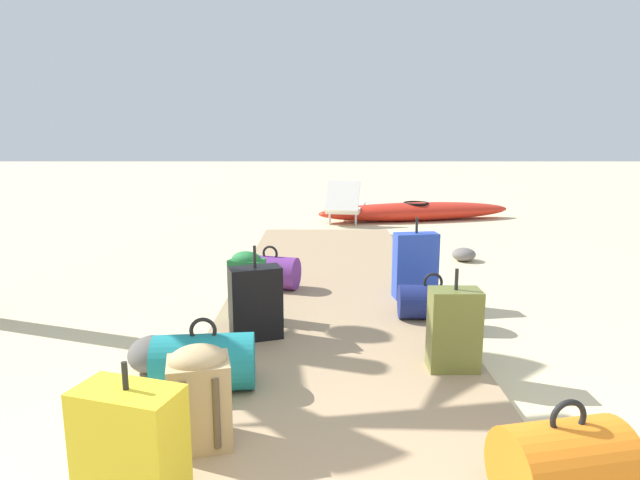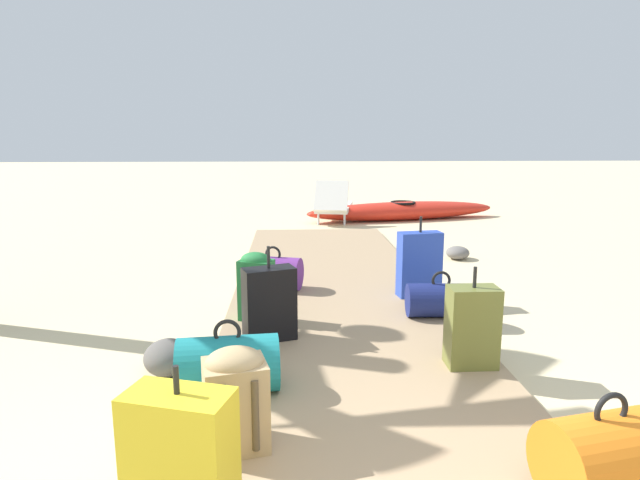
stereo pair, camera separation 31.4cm
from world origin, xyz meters
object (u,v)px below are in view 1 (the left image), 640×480
Objects in this scene: backpack_green at (249,283)px; kayak at (418,211)px; lounge_chair at (348,205)px; duffel_bag_purple at (273,272)px; duffel_bag_navy at (435,302)px; duffel_bag_teal at (207,362)px; duffel_bag_orange at (566,467)px; suitcase_black at (258,303)px; suitcase_yellow at (133,451)px; suitcase_blue at (418,266)px; backpack_tan at (202,393)px; suitcase_olive at (456,330)px.

backpack_green reaches higher than kayak.
lounge_chair is at bearing -172.41° from kayak.
duffel_bag_navy is at bearing -32.80° from duffel_bag_purple.
duffel_bag_teal reaches higher than duffel_bag_purple.
duffel_bag_purple is 0.39× the size of lounge_chair.
backpack_green reaches higher than duffel_bag_purple.
duffel_bag_purple is at bearing 84.91° from duffel_bag_teal.
suitcase_black is at bearing 127.98° from duffel_bag_orange.
duffel_bag_purple is 1.08× the size of backpack_green.
backpack_green is 2.40m from suitcase_yellow.
suitcase_yellow reaches higher than duffel_bag_orange.
suitcase_blue is at bearing 91.85° from duffel_bag_orange.
suitcase_blue is at bearing 93.93° from duffel_bag_navy.
kayak is at bearing 79.93° from suitcase_blue.
backpack_tan is 1.72m from suitcase_olive.
suitcase_blue is 1.23× the size of duffel_bag_teal.
duffel_bag_navy is 1.01m from suitcase_olive.
duffel_bag_teal is (-0.11, 0.60, -0.10)m from backpack_tan.
backpack_green is 0.15× the size of kayak.
duffel_bag_navy is 2.94m from suitcase_yellow.
lounge_chair is at bearing 81.88° from backpack_tan.
suitcase_black is at bearing -89.34° from duffel_bag_purple.
kayak is (2.61, 8.27, -0.18)m from suitcase_yellow.
kayak is (2.44, 7.77, -0.18)m from backpack_tan.
suitcase_yellow is 1.04× the size of duffel_bag_teal.
duffel_bag_orange is 8.07m from lounge_chair.
kayak is (2.54, 7.17, -0.08)m from duffel_bag_teal.
kayak is (0.96, 6.88, -0.18)m from suitcase_olive.
suitcase_yellow is at bearing -94.50° from duffel_bag_purple.
lounge_chair reaches higher than suitcase_olive.
backpack_tan reaches higher than duffel_bag_purple.
lounge_chair is (1.08, 7.59, -0.03)m from backpack_tan.
duffel_bag_navy is 0.93× the size of duffel_bag_purple.
suitcase_yellow is (-0.28, -1.94, -0.01)m from suitcase_black.
duffel_bag_orange is 0.36× the size of lounge_chair.
lounge_chair is (-0.40, 6.70, -0.03)m from suitcase_olive.
backpack_green is 5.80m from lounge_chair.
suitcase_olive is at bearing -21.95° from suitcase_black.
suitcase_black is 6.75m from kayak.
backpack_green is at bearing 86.40° from suitcase_yellow.
suitcase_olive is 2.15m from suitcase_yellow.
suitcase_yellow is 0.17× the size of kayak.
lounge_chair is (0.99, 4.77, 0.08)m from duffel_bag_purple.
duffel_bag_purple is at bearing -101.72° from lounge_chair.
backpack_green is 0.92× the size of duffel_bag_teal.
lounge_chair is at bearing 79.06° from backpack_green.
duffel_bag_purple is at bearing 125.62° from suitcase_olive.
backpack_green is (-1.62, 2.37, 0.11)m from duffel_bag_orange.
backpack_green is (-0.13, 0.46, 0.02)m from suitcase_black.
duffel_bag_teal reaches higher than duffel_bag_navy.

